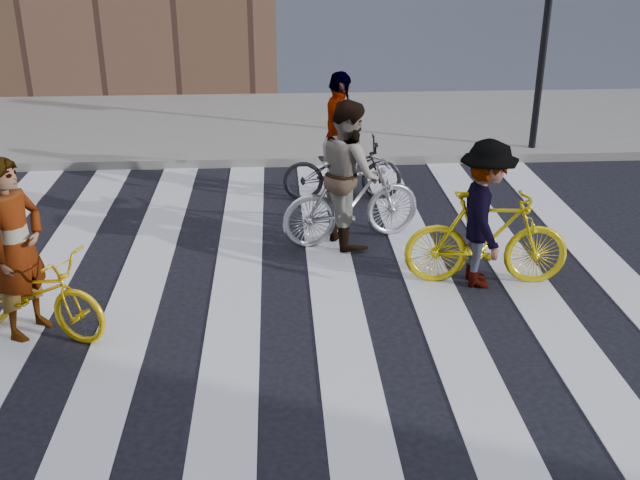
{
  "coord_description": "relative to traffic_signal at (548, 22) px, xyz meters",
  "views": [
    {
      "loc": [
        -0.07,
        -6.99,
        3.86
      ],
      "look_at": [
        0.38,
        0.3,
        0.69
      ],
      "focal_mm": 42.0,
      "sensor_mm": 36.0,
      "label": 1
    }
  ],
  "objects": [
    {
      "name": "rider_rear",
      "position": [
        -3.56,
        -1.92,
        -1.34
      ],
      "size": [
        0.47,
        1.11,
        1.89
      ],
      "primitive_type": "imported",
      "rotation": [
        0.0,
        0.0,
        1.56
      ],
      "color": "slate",
      "rests_on": "ground"
    },
    {
      "name": "rider_left",
      "position": [
        -6.98,
        -5.57,
        -1.36
      ],
      "size": [
        0.68,
        0.79,
        1.84
      ],
      "primitive_type": "imported",
      "rotation": [
        0.0,
        0.0,
        1.15
      ],
      "color": "slate",
      "rests_on": "ground"
    },
    {
      "name": "zebra_crosswalk",
      "position": [
        -4.4,
        -5.32,
        -2.27
      ],
      "size": [
        8.25,
        10.0,
        0.01
      ],
      "color": "silver",
      "rests_on": "ground"
    },
    {
      "name": "bike_silver_mid",
      "position": [
        -3.53,
        -3.48,
        -1.72
      ],
      "size": [
        1.93,
        1.05,
        1.12
      ],
      "primitive_type": "imported",
      "rotation": [
        0.0,
        0.0,
        1.87
      ],
      "color": "#ADAEB8",
      "rests_on": "ground"
    },
    {
      "name": "bike_yellow_right",
      "position": [
        -2.14,
        -4.76,
        -1.73
      ],
      "size": [
        1.87,
        0.68,
        1.1
      ],
      "primitive_type": "imported",
      "rotation": [
        0.0,
        0.0,
        1.48
      ],
      "color": "yellow",
      "rests_on": "ground"
    },
    {
      "name": "bike_yellow_left",
      "position": [
        -6.93,
        -5.57,
        -1.83
      ],
      "size": [
        1.83,
        1.26,
        0.91
      ],
      "primitive_type": "imported",
      "rotation": [
        0.0,
        0.0,
        1.15
      ],
      "color": "yellow",
      "rests_on": "ground"
    },
    {
      "name": "rider_right",
      "position": [
        -2.19,
        -4.76,
        -1.44
      ],
      "size": [
        0.72,
        1.14,
        1.68
      ],
      "primitive_type": "imported",
      "rotation": [
        0.0,
        0.0,
        1.48
      ],
      "color": "slate",
      "rests_on": "ground"
    },
    {
      "name": "bike_dark_rear",
      "position": [
        -3.51,
        -1.92,
        -1.82
      ],
      "size": [
        1.75,
        0.62,
        0.92
      ],
      "primitive_type": "imported",
      "rotation": [
        0.0,
        0.0,
        1.56
      ],
      "color": "black",
      "rests_on": "ground"
    },
    {
      "name": "traffic_signal",
      "position": [
        0.0,
        0.0,
        0.0
      ],
      "size": [
        0.22,
        0.42,
        3.33
      ],
      "color": "black",
      "rests_on": "ground"
    },
    {
      "name": "ground",
      "position": [
        -4.4,
        -5.32,
        -2.28
      ],
      "size": [
        100.0,
        100.0,
        0.0
      ],
      "primitive_type": "plane",
      "color": "black",
      "rests_on": "ground"
    },
    {
      "name": "rider_mid",
      "position": [
        -3.58,
        -3.48,
        -1.36
      ],
      "size": [
        0.93,
        1.06,
        1.85
      ],
      "primitive_type": "imported",
      "rotation": [
        0.0,
        0.0,
        1.87
      ],
      "color": "slate",
      "rests_on": "ground"
    },
    {
      "name": "sidewalk_far",
      "position": [
        -4.4,
        2.18,
        -2.2
      ],
      "size": [
        100.0,
        5.0,
        0.15
      ],
      "primitive_type": "cube",
      "color": "gray",
      "rests_on": "ground"
    }
  ]
}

